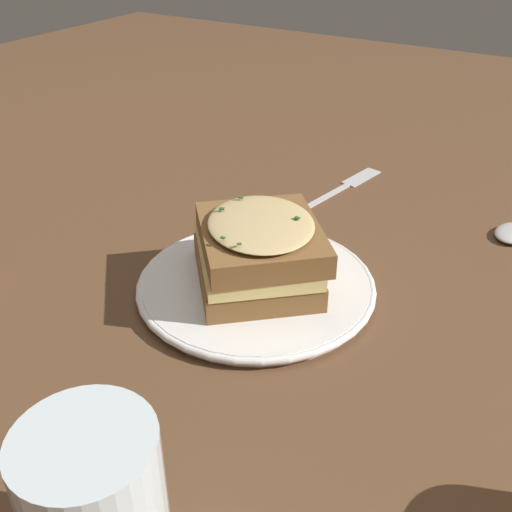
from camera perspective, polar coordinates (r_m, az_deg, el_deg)
ground_plane at (r=0.59m, az=0.74°, el=-5.53°), size 2.40×2.40×0.00m
dinner_plate at (r=0.62m, az=0.00°, el=-2.77°), size 0.25×0.25×0.01m
sandwich at (r=0.60m, az=0.21°, el=0.44°), size 0.18×0.18×0.07m
water_glass at (r=0.38m, az=-14.87°, el=-22.38°), size 0.08×0.08×0.12m
fork at (r=0.86m, az=8.72°, el=6.77°), size 0.05×0.18×0.00m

